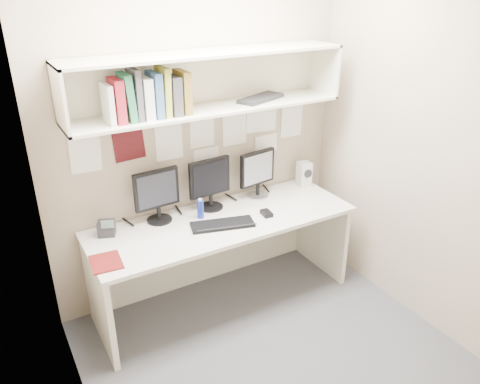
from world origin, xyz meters
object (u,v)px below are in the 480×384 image
speaker (304,174)px  desk_phone (106,228)px  monitor_left (157,193)px  keyboard (222,224)px  monitor_right (257,171)px  maroon_notebook (106,262)px  monitor_center (210,181)px  desk (223,260)px

speaker → desk_phone: speaker is taller
monitor_left → keyboard: (0.37, -0.31, -0.21)m
speaker → monitor_left: bearing=-173.1°
monitor_right → maroon_notebook: size_ratio=1.69×
monitor_center → desk: bearing=-97.1°
speaker → maroon_notebook: (-1.82, -0.36, -0.10)m
monitor_center → speaker: monitor_center is taller
desk → monitor_center: size_ratio=5.01×
monitor_left → desk_phone: (-0.39, -0.03, -0.17)m
speaker → keyboard: bearing=-155.1°
desk_phone → desk: bearing=8.1°
monitor_right → speaker: monitor_right is taller
monitor_left → monitor_right: 0.86m
speaker → maroon_notebook: 1.86m
monitor_center → desk_phone: bearing=177.8°
keyboard → maroon_notebook: (-0.87, -0.06, -0.00)m
keyboard → desk_phone: size_ratio=3.22×
speaker → desk_phone: 1.72m
monitor_right → keyboard: size_ratio=0.85×
monitor_center → monitor_left: bearing=175.9°
monitor_right → maroon_notebook: bearing=-173.4°
monitor_left → monitor_center: bearing=-4.1°
desk → maroon_notebook: 1.00m
monitor_center → maroon_notebook: bearing=-162.1°
monitor_right → speaker: 0.48m
keyboard → monitor_right: bearing=48.1°
monitor_left → monitor_center: monitor_center is taller
monitor_right → speaker: bearing=-10.8°
monitor_right → monitor_center: bearing=171.1°
monitor_left → monitor_right: monitor_left is taller
monitor_left → speaker: 1.33m
desk_phone → speaker: bearing=21.8°
monitor_left → maroon_notebook: (-0.50, -0.37, -0.21)m
desk → maroon_notebook: size_ratio=8.76×
monitor_right → keyboard: 0.62m
desk → monitor_left: bearing=152.2°
maroon_notebook → monitor_right: bearing=20.6°
monitor_center → keyboard: monitor_center is taller
maroon_notebook → desk_phone: (0.10, 0.35, 0.05)m
speaker → desk_phone: (-1.72, -0.01, -0.05)m
monitor_left → maroon_notebook: monitor_left is taller
keyboard → speaker: (0.95, 0.30, 0.09)m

